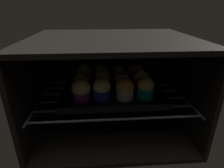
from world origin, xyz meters
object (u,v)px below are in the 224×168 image
object	(u,v)px
muffin_row0_col1	(102,89)
muffin_row0_col2	(125,89)
muffin_row1_col0	(81,82)
muffin_row1_col3	(141,80)
muffin_row0_col3	(145,88)
muffin_row1_col1	(103,81)
muffin_row2_col0	(84,74)
muffin_row0_col0	(81,90)
muffin_row1_col2	(122,81)
muffin_row2_col1	(102,74)
muffin_row2_col2	(120,74)
muffin_row2_col3	(137,73)
baking_tray	(112,91)

from	to	relation	value
muffin_row0_col1	muffin_row0_col2	xyz separation A→B (cm)	(8.09, -0.07, -0.11)
muffin_row1_col0	muffin_row1_col3	distance (cm)	23.25
muffin_row0_col2	muffin_row0_col3	size ratio (longest dim) A/B	0.98
muffin_row1_col1	muffin_row0_col2	bearing A→B (deg)	-46.10
muffin_row0_col2	muffin_row0_col3	world-z (taller)	muffin_row0_col3
muffin_row1_col0	muffin_row1_col1	world-z (taller)	muffin_row1_col1
muffin_row1_col0	muffin_row2_col0	xyz separation A→B (cm)	(0.62, 7.76, 0.46)
muffin_row0_col0	muffin_row1_col0	xyz separation A→B (cm)	(-0.54, 7.66, -0.23)
muffin_row0_col1	muffin_row1_col2	xyz separation A→B (cm)	(7.95, 7.43, -0.29)
muffin_row0_col0	muffin_row2_col1	world-z (taller)	muffin_row2_col1
muffin_row0_col3	muffin_row2_col2	bearing A→B (deg)	116.26
muffin_row1_col2	muffin_row2_col2	xyz separation A→B (cm)	(0.13, 7.87, -0.00)
muffin_row1_col0	muffin_row2_col2	distance (cm)	17.46
muffin_row2_col2	muffin_row2_col3	bearing A→B (deg)	2.70
muffin_row1_col2	muffin_row2_col1	world-z (taller)	muffin_row2_col1
muffin_row0_col3	muffin_row2_col0	world-z (taller)	muffin_row2_col0
baking_tray	muffin_row2_col2	world-z (taller)	muffin_row2_col2
muffin_row0_col2	muffin_row1_col3	size ratio (longest dim) A/B	0.96
muffin_row0_col2	muffin_row1_col3	distance (cm)	10.70
muffin_row2_col2	muffin_row0_col2	bearing A→B (deg)	-89.99
muffin_row0_col0	muffin_row2_col3	world-z (taller)	muffin_row2_col3
muffin_row1_col1	muffin_row0_col1	bearing A→B (deg)	-93.59
muffin_row0_col2	muffin_row2_col3	world-z (taller)	muffin_row2_col3
muffin_row0_col0	muffin_row0_col3	xyz separation A→B (cm)	(22.64, 0.16, 0.03)
muffin_row2_col1	muffin_row0_col3	bearing A→B (deg)	-45.38
muffin_row2_col2	baking_tray	bearing A→B (deg)	-117.90
muffin_row0_col0	muffin_row1_col0	world-z (taller)	same
baking_tray	muffin_row2_col2	bearing A→B (deg)	62.10
muffin_row1_col0	muffin_row0_col3	bearing A→B (deg)	-17.95
baking_tray	muffin_row2_col0	size ratio (longest dim) A/B	4.48
muffin_row0_col0	muffin_row2_col3	xyz separation A→B (cm)	(22.52, 15.57, 0.01)
muffin_row0_col3	muffin_row1_col3	bearing A→B (deg)	89.50
muffin_row1_col3	muffin_row1_col2	bearing A→B (deg)	-179.01
muffin_row0_col1	muffin_row2_col0	distance (cm)	17.03
muffin_row0_col1	muffin_row2_col2	distance (cm)	17.31
muffin_row0_col1	muffin_row1_col2	size ratio (longest dim) A/B	1.08
muffin_row2_col3	muffin_row1_col2	bearing A→B (deg)	-132.16
muffin_row0_col0	muffin_row0_col1	bearing A→B (deg)	-0.67
muffin_row0_col1	muffin_row1_col1	xyz separation A→B (cm)	(0.49, 7.82, -0.19)
muffin_row0_col2	muffin_row2_col2	bearing A→B (deg)	90.01
baking_tray	muffin_row1_col2	distance (cm)	5.57
muffin_row0_col1	muffin_row2_col0	size ratio (longest dim) A/B	0.98
muffin_row1_col3	muffin_row2_col2	distance (cm)	10.78
muffin_row0_col0	muffin_row1_col1	bearing A→B (deg)	45.46
muffin_row1_col3	muffin_row2_col3	world-z (taller)	same
baking_tray	muffin_row2_col2	xyz separation A→B (cm)	(3.94, 7.45, 4.04)
muffin_row0_col0	muffin_row1_col3	bearing A→B (deg)	18.24
muffin_row0_col3	muffin_row1_col2	size ratio (longest dim) A/B	1.01
muffin_row0_col1	muffin_row1_col0	world-z (taller)	muffin_row0_col1
muffin_row0_col3	muffin_row1_col0	size ratio (longest dim) A/B	1.01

